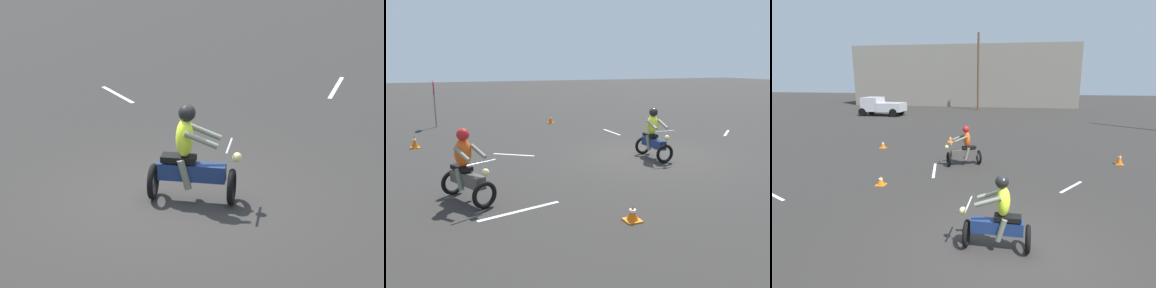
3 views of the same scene
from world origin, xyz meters
TOP-DOWN VIEW (x-y plane):
  - ground_plane at (0.00, 0.00)m, footprint 120.00×120.00m
  - motorcycle_rider_foreground at (-0.25, 0.05)m, footprint 1.52×0.70m
  - motorcycle_rider_background at (-2.03, 6.13)m, footprint 1.53×1.15m
  - stop_sign at (9.14, 6.44)m, footprint 0.70×0.08m
  - traffic_cone_near_left at (8.23, 0.80)m, footprint 0.32×0.32m
  - traffic_cone_near_right at (-4.43, 3.25)m, footprint 0.32×0.32m
  - traffic_cone_mid_center at (4.37, 7.33)m, footprint 0.32×0.32m
  - lane_stripe_e at (4.58, -0.93)m, footprint 1.60×0.10m
  - lane_stripe_ne at (1.93, 4.19)m, footprint 0.93×1.26m
  - lane_stripe_n at (-3.08, 5.18)m, footprint 0.52×1.85m
  - lane_stripe_se at (2.43, -5.64)m, footprint 1.12×1.26m

SIDE VIEW (x-z plane):
  - ground_plane at x=0.00m, z-range 0.00..0.00m
  - lane_stripe_e at x=4.58m, z-range 0.00..0.01m
  - lane_stripe_ne at x=1.93m, z-range 0.00..0.01m
  - lane_stripe_n at x=-3.08m, z-range 0.00..0.01m
  - lane_stripe_se at x=2.43m, z-range 0.00..0.01m
  - traffic_cone_near_right at x=-4.43m, z-range -0.01..0.31m
  - traffic_cone_near_left at x=8.23m, z-range -0.01..0.41m
  - traffic_cone_mid_center at x=4.37m, z-range -0.01..0.46m
  - motorcycle_rider_foreground at x=-0.25m, z-range -0.10..1.56m
  - motorcycle_rider_background at x=-2.03m, z-range -0.10..1.56m
  - stop_sign at x=9.14m, z-range 0.48..2.78m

